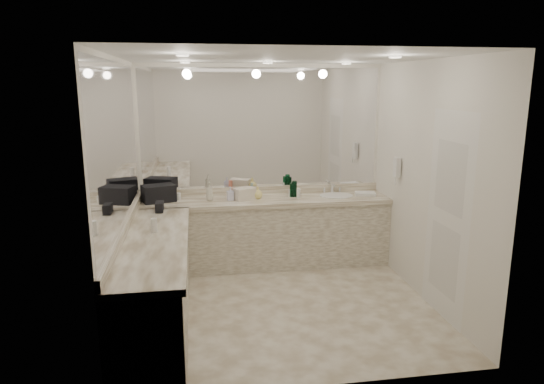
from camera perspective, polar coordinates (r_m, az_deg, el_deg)
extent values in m
plane|color=beige|center=(5.43, 1.09, -13.00)|extent=(3.20, 3.20, 0.00)
plane|color=white|center=(4.90, 1.22, 15.59)|extent=(3.20, 3.20, 0.00)
cube|color=silver|center=(6.46, -1.21, 3.29)|extent=(3.20, 0.02, 2.60)
cube|color=silver|center=(4.98, -17.28, -0.08)|extent=(0.02, 3.00, 2.60)
cube|color=silver|center=(5.51, 17.76, 1.07)|extent=(0.02, 3.00, 2.60)
cube|color=silver|center=(6.37, -0.80, -4.97)|extent=(3.20, 0.60, 0.84)
cube|color=silver|center=(6.24, -0.80, -1.06)|extent=(3.20, 0.64, 0.06)
cube|color=silver|center=(4.93, -13.57, -10.77)|extent=(0.60, 2.40, 0.84)
cube|color=silver|center=(4.77, -13.73, -5.79)|extent=(0.64, 2.42, 0.06)
cube|color=silver|center=(6.51, -1.17, 0.22)|extent=(3.20, 0.04, 0.10)
cube|color=silver|center=(5.06, -16.80, -3.94)|extent=(0.04, 3.00, 0.10)
cube|color=white|center=(6.39, -1.21, 7.48)|extent=(3.12, 0.01, 1.55)
cube|color=white|center=(4.90, -17.50, 5.35)|extent=(0.01, 2.92, 1.55)
cylinder|color=white|center=(6.45, 7.57, -0.50)|extent=(0.44, 0.44, 0.03)
cube|color=silver|center=(6.63, 7.08, 0.54)|extent=(0.24, 0.16, 0.14)
cube|color=white|center=(6.11, 14.49, 2.83)|extent=(0.06, 0.10, 0.24)
cube|color=white|center=(5.13, 19.92, -2.79)|extent=(0.02, 0.82, 2.10)
cube|color=black|center=(6.23, -13.20, -0.10)|extent=(0.45, 0.36, 0.22)
cube|color=black|center=(5.74, -13.09, -1.76)|extent=(0.09, 0.19, 0.11)
cube|color=beige|center=(6.19, -3.26, -0.20)|extent=(0.30, 0.25, 0.15)
cube|color=white|center=(6.54, 10.91, -0.19)|extent=(0.29, 0.22, 0.04)
cylinder|color=white|center=(4.96, -13.71, -3.82)|extent=(0.06, 0.06, 0.15)
imported|color=beige|center=(6.17, -7.37, 0.04)|extent=(0.10, 0.10, 0.23)
imported|color=silver|center=(6.15, -4.93, -0.18)|extent=(0.09, 0.09, 0.18)
imported|color=#F6E381|center=(6.22, -1.72, -0.06)|extent=(0.13, 0.13, 0.16)
cylinder|color=#0A552F|center=(6.33, 2.41, 0.23)|extent=(0.07, 0.07, 0.18)
cylinder|color=#0A552F|center=(6.40, 2.66, 0.38)|extent=(0.06, 0.06, 0.18)
cylinder|color=#0A552F|center=(6.34, 2.65, 0.37)|extent=(0.06, 0.06, 0.21)
cylinder|color=silver|center=(6.19, -5.09, -0.56)|extent=(0.04, 0.04, 0.08)
cylinder|color=white|center=(6.27, 3.14, -0.15)|extent=(0.05, 0.05, 0.12)
cylinder|color=#E57F66|center=(6.23, -4.56, -0.16)|extent=(0.05, 0.05, 0.15)
cylinder|color=#F2D84C|center=(6.31, -11.72, -0.50)|extent=(0.06, 0.06, 0.09)
cylinder|color=white|center=(6.34, 2.11, -0.12)|extent=(0.04, 0.04, 0.10)
cylinder|color=silver|center=(6.33, -2.02, -0.08)|extent=(0.04, 0.04, 0.11)
cylinder|color=white|center=(6.30, -10.96, -0.48)|extent=(0.06, 0.06, 0.09)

